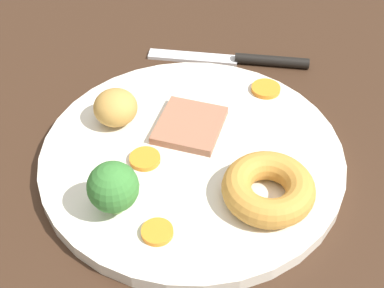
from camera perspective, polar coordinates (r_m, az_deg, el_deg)
dining_table at (r=51.71cm, az=-2.65°, el=-4.45°), size 120.00×84.00×3.60cm
dinner_plate at (r=50.80cm, az=-0.00°, el=-1.37°), size 28.50×28.50×1.40cm
meat_slice_main at (r=52.38cm, az=-0.23°, el=2.01°), size 7.49×7.04×0.80cm
yorkshire_pudding at (r=45.95cm, az=8.10°, el=-4.71°), size 7.97×7.97×2.55cm
roast_potato_left at (r=52.85cm, az=-8.11°, el=3.86°), size 4.62×4.57×3.47cm
carrot_coin_front at (r=49.23cm, az=-5.11°, el=-1.90°), size 2.87×2.87×0.49cm
carrot_coin_back at (r=57.50cm, az=7.83°, el=5.81°), size 3.06×3.06×0.49cm
carrot_coin_side at (r=44.06cm, az=-3.71°, el=-9.29°), size 2.63×2.63×0.48cm
broccoli_floret at (r=44.05cm, az=-8.36°, el=-4.58°), size 4.29×4.29×4.98cm
knife at (r=63.55cm, az=5.44°, el=8.91°), size 1.74×18.50×1.20cm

